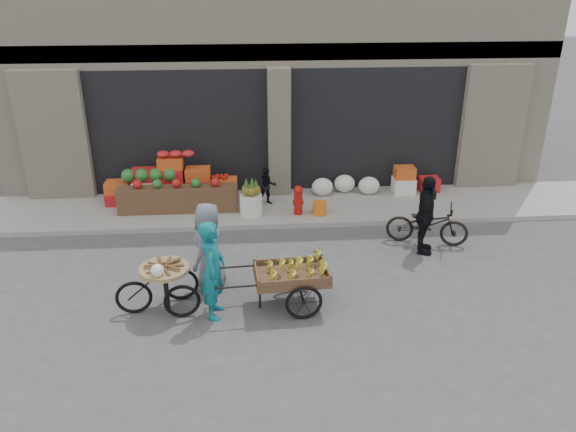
{
  "coord_description": "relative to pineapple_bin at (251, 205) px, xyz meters",
  "views": [
    {
      "loc": [
        -0.8,
        -8.51,
        5.45
      ],
      "look_at": [
        -0.06,
        1.24,
        1.1
      ],
      "focal_mm": 35.0,
      "sensor_mm": 36.0,
      "label": 1
    }
  ],
  "objects": [
    {
      "name": "orange_bucket",
      "position": [
        1.6,
        -0.1,
        -0.1
      ],
      "size": [
        0.32,
        0.32,
        0.3
      ],
      "primitive_type": "cylinder",
      "color": "orange",
      "rests_on": "sidewalk"
    },
    {
      "name": "cyclist",
      "position": [
        3.52,
        -1.94,
        0.46
      ],
      "size": [
        0.67,
        1.05,
        1.67
      ],
      "primitive_type": "imported",
      "rotation": [
        0.0,
        0.0,
        1.28
      ],
      "color": "black",
      "rests_on": "ground"
    },
    {
      "name": "fruit_display",
      "position": [
        -1.73,
        0.78,
        0.3
      ],
      "size": [
        3.1,
        1.12,
        1.24
      ],
      "color": "#B4191C",
      "rests_on": "sidewalk"
    },
    {
      "name": "building",
      "position": [
        0.75,
        4.43,
        3.0
      ],
      "size": [
        14.0,
        6.45,
        7.0
      ],
      "color": "beige",
      "rests_on": "ground"
    },
    {
      "name": "sidewalk",
      "position": [
        0.75,
        0.5,
        -0.31
      ],
      "size": [
        18.0,
        2.2,
        0.12
      ],
      "primitive_type": "cube",
      "color": "gray",
      "rests_on": "ground"
    },
    {
      "name": "bicycle",
      "position": [
        3.72,
        -1.54,
        0.08
      ],
      "size": [
        1.81,
        1.06,
        0.9
      ],
      "primitive_type": "imported",
      "rotation": [
        0.0,
        0.0,
        1.28
      ],
      "color": "black",
      "rests_on": "ground"
    },
    {
      "name": "vendor_woman",
      "position": [
        -0.68,
        -3.93,
        0.5
      ],
      "size": [
        0.47,
        0.67,
        1.74
      ],
      "primitive_type": "imported",
      "rotation": [
        0.0,
        0.0,
        1.48
      ],
      "color": "#0E6872",
      "rests_on": "ground"
    },
    {
      "name": "right_bay_goods",
      "position": [
        3.36,
        1.1,
        0.04
      ],
      "size": [
        3.35,
        0.6,
        0.7
      ],
      "color": "silver",
      "rests_on": "sidewalk"
    },
    {
      "name": "fire_hydrant",
      "position": [
        1.1,
        -0.05,
        0.13
      ],
      "size": [
        0.22,
        0.22,
        0.71
      ],
      "color": "#A5140F",
      "rests_on": "sidewalk"
    },
    {
      "name": "tricycle_cart",
      "position": [
        -1.51,
        -3.73,
        0.2
      ],
      "size": [
        1.45,
        0.94,
        0.95
      ],
      "rotation": [
        0.0,
        0.0,
        0.13
      ],
      "color": "#9E7F51",
      "rests_on": "ground"
    },
    {
      "name": "ground",
      "position": [
        0.75,
        -3.6,
        -0.37
      ],
      "size": [
        80.0,
        80.0,
        0.0
      ],
      "primitive_type": "plane",
      "color": "#424244",
      "rests_on": "ground"
    },
    {
      "name": "pineapple_bin",
      "position": [
        0.0,
        0.0,
        0.0
      ],
      "size": [
        0.52,
        0.52,
        0.5
      ],
      "primitive_type": "cylinder",
      "color": "silver",
      "rests_on": "sidewalk"
    },
    {
      "name": "vendor_grey",
      "position": [
        -0.79,
        -3.04,
        0.47
      ],
      "size": [
        0.82,
        0.96,
        1.68
      ],
      "primitive_type": "imported",
      "rotation": [
        0.0,
        0.0,
        -1.98
      ],
      "color": "slate",
      "rests_on": "ground"
    },
    {
      "name": "seated_person",
      "position": [
        0.4,
        0.6,
        0.21
      ],
      "size": [
        0.51,
        0.43,
        0.93
      ],
      "primitive_type": "imported",
      "rotation": [
        0.0,
        0.0,
        0.17
      ],
      "color": "black",
      "rests_on": "sidewalk"
    },
    {
      "name": "banana_cart",
      "position": [
        0.6,
        -3.75,
        0.28
      ],
      "size": [
        2.2,
        1.02,
        0.9
      ],
      "rotation": [
        0.0,
        0.0,
        0.07
      ],
      "color": "brown",
      "rests_on": "ground"
    }
  ]
}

